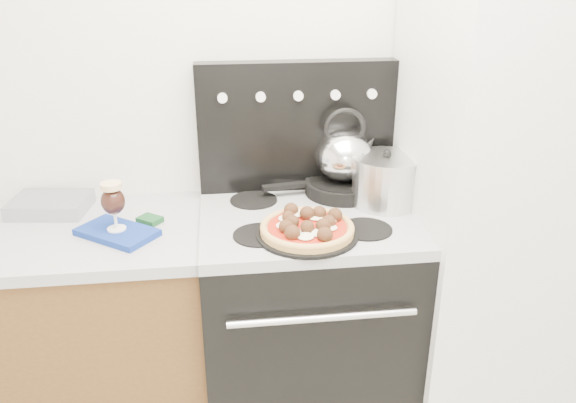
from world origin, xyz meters
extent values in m
cube|color=silver|center=(0.00, 1.50, 1.25)|extent=(3.50, 0.01, 2.50)
cube|color=brown|center=(-1.02, 1.20, 0.43)|extent=(1.45, 0.60, 0.86)
cube|color=black|center=(0.08, 1.18, 0.44)|extent=(0.76, 0.65, 0.88)
cube|color=#ADADB2|center=(0.08, 1.18, 0.90)|extent=(0.76, 0.65, 0.04)
cube|color=black|center=(0.08, 1.45, 1.17)|extent=(0.76, 0.08, 0.50)
cube|color=silver|center=(0.78, 1.15, 0.95)|extent=(0.64, 0.68, 1.90)
cube|color=silver|center=(-0.85, 1.36, 0.93)|extent=(0.29, 0.23, 0.05)
cube|color=navy|center=(-0.58, 1.13, 0.91)|extent=(0.30, 0.28, 0.02)
cylinder|color=black|center=(0.06, 1.01, 0.93)|extent=(0.42, 0.42, 0.01)
cylinder|color=black|center=(0.25, 1.36, 0.95)|extent=(0.33, 0.33, 0.05)
cylinder|color=silver|center=(0.38, 1.24, 1.01)|extent=(0.30, 0.30, 0.18)
camera|label=1|loc=(-0.21, -0.64, 1.75)|focal=35.00mm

